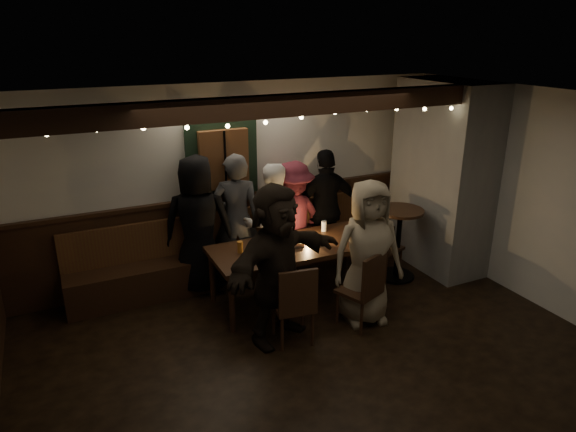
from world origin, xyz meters
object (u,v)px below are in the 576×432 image
person_f (277,264)px  person_e (326,208)px  dining_table (295,250)px  person_a (198,225)px  chair_near_left (295,302)px  chair_near_right (366,286)px  person_b (236,220)px  person_c (272,223)px  chair_end (380,243)px  person_d (293,219)px  high_top (399,235)px  person_g (367,253)px

person_f → person_e: bearing=21.6°
dining_table → person_a: person_a is taller
chair_near_left → chair_near_right: 0.87m
person_b → person_e: 1.34m
person_a → person_c: (0.95, -0.13, -0.09)m
chair_near_left → chair_end: 1.96m
dining_table → chair_near_right: bearing=-64.5°
dining_table → person_b: person_b is taller
person_b → person_f: 1.45m
person_b → person_d: bearing=-165.9°
high_top → person_g: (-1.00, -0.74, 0.23)m
person_b → person_d: size_ratio=1.11×
person_b → high_top: bearing=176.8°
high_top → person_c: person_c is taller
chair_near_right → person_d: size_ratio=0.58×
person_b → person_e: (1.34, 0.00, -0.04)m
chair_near_left → person_a: person_a is taller
chair_near_left → person_d: bearing=65.1°
high_top → chair_near_left: bearing=-156.4°
person_a → person_c: size_ratio=1.10×
dining_table → person_d: person_d is taller
high_top → person_a: (-2.52, 0.79, 0.28)m
dining_table → chair_near_right: chair_near_right is taller
chair_near_right → person_a: (-1.42, 1.67, 0.38)m
chair_near_right → person_c: (-0.47, 1.54, 0.30)m
chair_end → person_a: person_a is taller
person_a → person_f: size_ratio=1.01×
person_b → person_f: size_ratio=1.00×
chair_near_left → person_e: person_e is taller
person_a → person_d: (1.29, -0.05, -0.10)m
high_top → person_e: (-0.67, 0.81, 0.22)m
chair_near_right → person_c: size_ratio=0.56×
person_a → person_e: 1.85m
person_b → person_f: (-0.08, -1.45, 0.00)m
dining_table → high_top: 1.54m
high_top → person_f: person_f is taller
person_e → person_g: (-0.34, -1.55, 0.01)m
person_e → person_c: bearing=14.8°
person_b → person_d: (0.78, -0.07, -0.09)m
dining_table → chair_end: size_ratio=2.26×
high_top → person_e: bearing=129.4°
chair_near_right → person_f: bearing=166.3°
person_c → person_g: person_g is taller
high_top → person_a: 2.65m
dining_table → person_e: person_e is taller
person_d → person_g: (0.22, -1.48, 0.05)m
chair_near_right → person_d: 1.65m
chair_near_right → person_a: bearing=130.3°
person_d → person_e: (0.56, 0.07, 0.05)m
person_c → chair_near_right: bearing=111.3°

